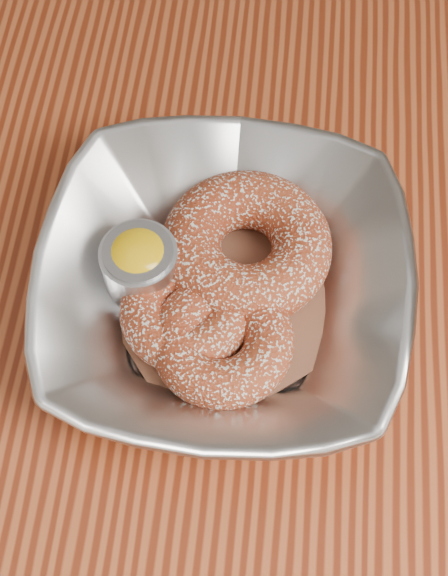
# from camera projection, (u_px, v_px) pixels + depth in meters

# --- Properties ---
(ground_plane) EXTENTS (4.00, 4.00, 0.00)m
(ground_plane) POSITION_uv_depth(u_px,v_px,m) (263.00, 482.00, 1.25)
(ground_plane) COLOR #565659
(ground_plane) RESTS_ON ground
(table) EXTENTS (1.20, 0.80, 0.75)m
(table) POSITION_uv_depth(u_px,v_px,m) (298.00, 289.00, 0.67)
(table) COLOR brown
(table) RESTS_ON ground_plane
(serving_bowl) EXTENTS (0.24, 0.24, 0.06)m
(serving_bowl) POSITION_uv_depth(u_px,v_px,m) (224.00, 288.00, 0.52)
(serving_bowl) COLOR #B2B5B9
(serving_bowl) RESTS_ON table
(parchment) EXTENTS (0.20, 0.20, 0.00)m
(parchment) POSITION_uv_depth(u_px,v_px,m) (224.00, 302.00, 0.54)
(parchment) COLOR brown
(parchment) RESTS_ON table
(donut_back) EXTENTS (0.14, 0.14, 0.04)m
(donut_back) POSITION_uv_depth(u_px,v_px,m) (246.00, 246.00, 0.54)
(donut_back) COLOR maroon
(donut_back) RESTS_ON parchment
(donut_front) EXTENTS (0.11, 0.11, 0.03)m
(donut_front) POSITION_uv_depth(u_px,v_px,m) (222.00, 341.00, 0.51)
(donut_front) COLOR maroon
(donut_front) RESTS_ON parchment
(donut_extra) EXTENTS (0.10, 0.10, 0.03)m
(donut_extra) POSITION_uv_depth(u_px,v_px,m) (187.00, 310.00, 0.52)
(donut_extra) COLOR maroon
(donut_extra) RESTS_ON parchment
(ramekin) EXTENTS (0.05, 0.05, 0.05)m
(ramekin) POSITION_uv_depth(u_px,v_px,m) (140.00, 265.00, 0.53)
(ramekin) COLOR #B2B5B9
(ramekin) RESTS_ON table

